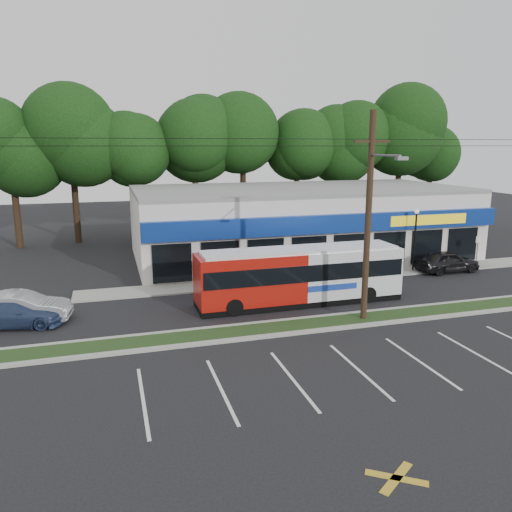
{
  "coord_description": "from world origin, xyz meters",
  "views": [
    {
      "loc": [
        -8.73,
        -19.84,
        8.42
      ],
      "look_at": [
        -1.33,
        5.0,
        2.66
      ],
      "focal_mm": 35.0,
      "sensor_mm": 36.0,
      "label": 1
    }
  ],
  "objects_px": {
    "pedestrian_a": "(342,265)",
    "pedestrian_b": "(328,268)",
    "metrobus": "(300,274)",
    "utility_pole": "(366,211)",
    "lamp_post": "(415,233)",
    "car_dark": "(447,261)",
    "sign_post": "(478,246)",
    "car_silver": "(21,308)",
    "car_blue": "(15,313)"
  },
  "relations": [
    {
      "from": "utility_pole",
      "to": "car_dark",
      "type": "xyz_separation_m",
      "value": [
        10.27,
        7.06,
        -4.67
      ]
    },
    {
      "from": "pedestrian_a",
      "to": "sign_post",
      "type": "bearing_deg",
      "value": 168.63
    },
    {
      "from": "utility_pole",
      "to": "car_dark",
      "type": "height_order",
      "value": "utility_pole"
    },
    {
      "from": "lamp_post",
      "to": "pedestrian_a",
      "type": "distance_m",
      "value": 5.79
    },
    {
      "from": "utility_pole",
      "to": "car_blue",
      "type": "bearing_deg",
      "value": 165.91
    },
    {
      "from": "utility_pole",
      "to": "pedestrian_a",
      "type": "relative_size",
      "value": 28.99
    },
    {
      "from": "lamp_post",
      "to": "metrobus",
      "type": "bearing_deg",
      "value": -156.73
    },
    {
      "from": "utility_pole",
      "to": "car_silver",
      "type": "relative_size",
      "value": 10.92
    },
    {
      "from": "lamp_post",
      "to": "car_dark",
      "type": "xyz_separation_m",
      "value": [
        2.1,
        -0.81,
        -1.92
      ]
    },
    {
      "from": "pedestrian_a",
      "to": "pedestrian_b",
      "type": "height_order",
      "value": "pedestrian_a"
    },
    {
      "from": "car_blue",
      "to": "pedestrian_b",
      "type": "relative_size",
      "value": 2.95
    },
    {
      "from": "lamp_post",
      "to": "sign_post",
      "type": "distance_m",
      "value": 5.13
    },
    {
      "from": "metrobus",
      "to": "car_dark",
      "type": "bearing_deg",
      "value": 15.73
    },
    {
      "from": "car_silver",
      "to": "pedestrian_b",
      "type": "distance_m",
      "value": 17.89
    },
    {
      "from": "metrobus",
      "to": "car_silver",
      "type": "relative_size",
      "value": 2.48
    },
    {
      "from": "utility_pole",
      "to": "pedestrian_b",
      "type": "xyz_separation_m",
      "value": [
        1.72,
        7.57,
        -4.65
      ]
    },
    {
      "from": "sign_post",
      "to": "car_silver",
      "type": "bearing_deg",
      "value": -173.83
    },
    {
      "from": "lamp_post",
      "to": "car_dark",
      "type": "height_order",
      "value": "lamp_post"
    },
    {
      "from": "sign_post",
      "to": "metrobus",
      "type": "relative_size",
      "value": 0.2
    },
    {
      "from": "metrobus",
      "to": "car_silver",
      "type": "bearing_deg",
      "value": 175.87
    },
    {
      "from": "utility_pole",
      "to": "pedestrian_a",
      "type": "distance_m",
      "value": 9.23
    },
    {
      "from": "car_silver",
      "to": "pedestrian_a",
      "type": "height_order",
      "value": "pedestrian_a"
    },
    {
      "from": "metrobus",
      "to": "utility_pole",
      "type": "bearing_deg",
      "value": -63.24
    },
    {
      "from": "lamp_post",
      "to": "sign_post",
      "type": "height_order",
      "value": "lamp_post"
    },
    {
      "from": "lamp_post",
      "to": "car_dark",
      "type": "relative_size",
      "value": 0.97
    },
    {
      "from": "car_dark",
      "to": "pedestrian_b",
      "type": "distance_m",
      "value": 8.56
    },
    {
      "from": "car_silver",
      "to": "pedestrian_a",
      "type": "bearing_deg",
      "value": -72.58
    },
    {
      "from": "metrobus",
      "to": "car_dark",
      "type": "relative_size",
      "value": 2.59
    },
    {
      "from": "sign_post",
      "to": "car_blue",
      "type": "height_order",
      "value": "sign_post"
    },
    {
      "from": "lamp_post",
      "to": "pedestrian_b",
      "type": "xyz_separation_m",
      "value": [
        -6.45,
        -0.3,
        -1.91
      ]
    },
    {
      "from": "lamp_post",
      "to": "metrobus",
      "type": "relative_size",
      "value": 0.37
    },
    {
      "from": "car_blue",
      "to": "pedestrian_b",
      "type": "bearing_deg",
      "value": -68.12
    },
    {
      "from": "utility_pole",
      "to": "lamp_post",
      "type": "height_order",
      "value": "utility_pole"
    },
    {
      "from": "pedestrian_b",
      "to": "car_silver",
      "type": "bearing_deg",
      "value": 7.66
    },
    {
      "from": "metrobus",
      "to": "pedestrian_a",
      "type": "height_order",
      "value": "metrobus"
    },
    {
      "from": "pedestrian_a",
      "to": "pedestrian_b",
      "type": "xyz_separation_m",
      "value": [
        -0.96,
        0.0,
        -0.1
      ]
    },
    {
      "from": "metrobus",
      "to": "pedestrian_b",
      "type": "bearing_deg",
      "value": 48.06
    },
    {
      "from": "lamp_post",
      "to": "car_blue",
      "type": "xyz_separation_m",
      "value": [
        -24.29,
        -3.83,
        -2.02
      ]
    },
    {
      "from": "sign_post",
      "to": "car_silver",
      "type": "distance_m",
      "value": 29.26
    },
    {
      "from": "sign_post",
      "to": "pedestrian_a",
      "type": "xyz_separation_m",
      "value": [
        -10.49,
        -0.07,
        -0.69
      ]
    },
    {
      "from": "pedestrian_a",
      "to": "pedestrian_b",
      "type": "relative_size",
      "value": 1.14
    },
    {
      "from": "car_dark",
      "to": "car_silver",
      "type": "xyz_separation_m",
      "value": [
        -26.18,
        -2.56,
        0.01
      ]
    },
    {
      "from": "metrobus",
      "to": "car_blue",
      "type": "relative_size",
      "value": 2.53
    },
    {
      "from": "utility_pole",
      "to": "car_dark",
      "type": "distance_m",
      "value": 13.31
    },
    {
      "from": "sign_post",
      "to": "pedestrian_a",
      "type": "distance_m",
      "value": 10.52
    },
    {
      "from": "car_blue",
      "to": "pedestrian_a",
      "type": "xyz_separation_m",
      "value": [
        18.8,
        3.53,
        0.21
      ]
    },
    {
      "from": "lamp_post",
      "to": "car_dark",
      "type": "distance_m",
      "value": 2.96
    },
    {
      "from": "car_dark",
      "to": "pedestrian_b",
      "type": "height_order",
      "value": "pedestrian_b"
    },
    {
      "from": "car_blue",
      "to": "pedestrian_b",
      "type": "height_order",
      "value": "pedestrian_b"
    },
    {
      "from": "car_dark",
      "to": "car_silver",
      "type": "bearing_deg",
      "value": 94.66
    }
  ]
}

